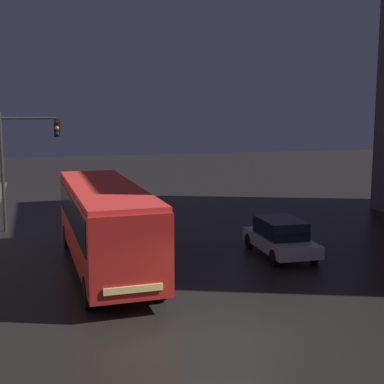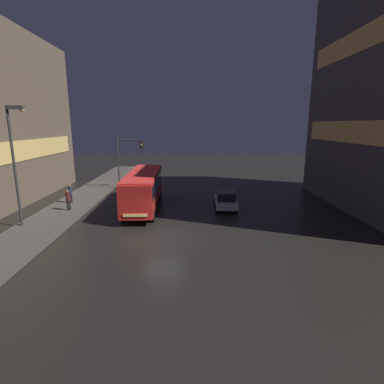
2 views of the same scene
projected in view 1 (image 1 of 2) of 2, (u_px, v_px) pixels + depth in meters
ground_plane at (227, 340)px, 14.12m from camera, size 120.00×120.00×0.00m
bus_near at (105, 218)px, 20.08m from camera, size 2.74×10.60×3.25m
car_taxi at (280, 237)px, 22.38m from camera, size 2.04×4.30×1.53m
traffic_light_main at (23, 151)px, 26.58m from camera, size 2.94×0.35×5.95m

